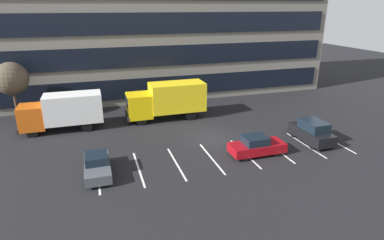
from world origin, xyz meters
name	(u,v)px	position (x,y,z in m)	size (l,w,h in m)	color
ground_plane	(212,138)	(0.00, 0.00, 0.00)	(120.00, 120.00, 0.00)	black
office_building	(163,7)	(0.00, 17.95, 10.80)	(40.70, 11.58, 21.60)	slate
lot_markings	(229,156)	(0.00, -3.66, 0.00)	(19.74, 5.40, 0.01)	silver
box_truck_orange	(63,111)	(-12.39, 6.05, 1.92)	(7.37, 2.44, 3.42)	#D85914
box_truck_yellow_all	(168,99)	(-2.46, 6.29, 2.08)	(7.99, 2.64, 3.70)	yellow
sedan_maroon	(257,146)	(2.17, -4.06, 0.73)	(4.33, 1.81, 1.55)	maroon
sedan_charcoal	(97,165)	(-9.81, -3.61, 0.69)	(1.71, 4.08, 1.46)	#474C51
suv_black	(312,132)	(7.84, -3.23, 0.94)	(1.82, 4.30, 1.94)	black
bare_tree	(11,79)	(-17.00, 9.96, 4.37)	(3.19, 3.19, 5.99)	#473323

